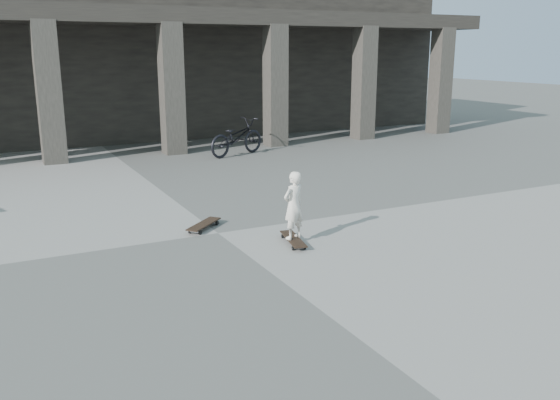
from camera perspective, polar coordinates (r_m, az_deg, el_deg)
name	(u,v)px	position (r m, az deg, el deg)	size (l,w,h in m)	color
ground	(218,233)	(10.69, -5.98, -3.19)	(90.00, 90.00, 0.00)	#51514F
colonnade	(82,54)	(23.60, -18.54, 13.18)	(28.00, 8.82, 6.00)	black
longboard	(293,239)	(10.05, 1.28, -3.80)	(0.41, 0.98, 0.10)	black
skateboard_spare	(204,225)	(10.94, -7.35, -2.37)	(0.84, 0.78, 0.11)	black
child	(293,205)	(9.89, 1.30, -0.52)	(0.42, 0.28, 1.15)	silver
bicycle	(237,137)	(18.44, -4.21, 6.05)	(0.75, 2.15, 1.13)	black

